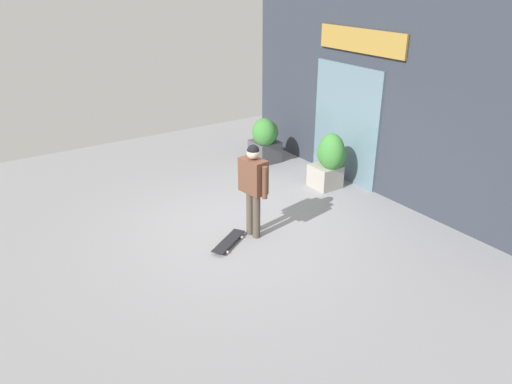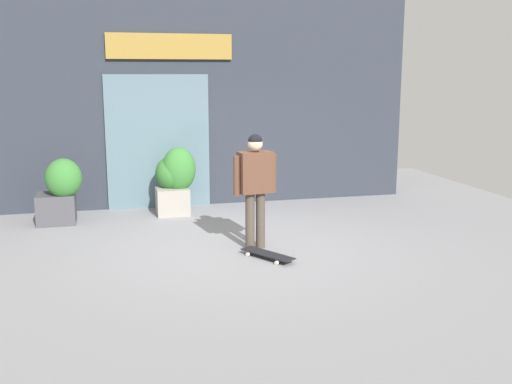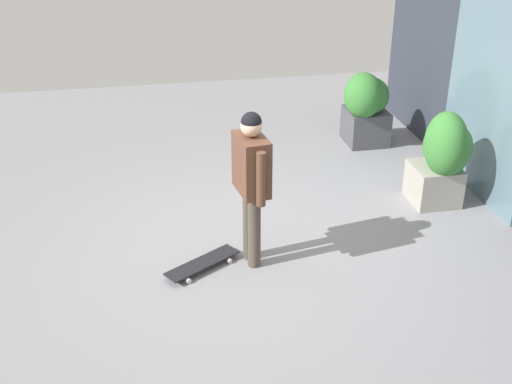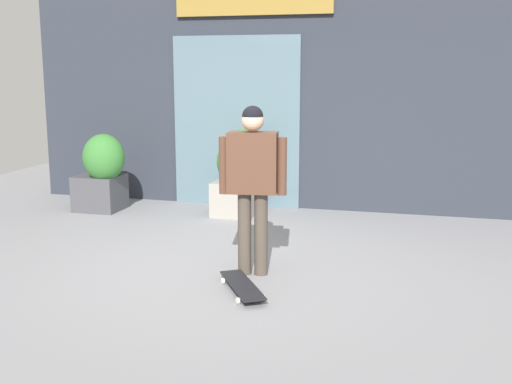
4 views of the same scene
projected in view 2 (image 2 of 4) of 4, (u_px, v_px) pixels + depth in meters
The scene contains 6 objects.
ground_plane at pixel (238, 247), 8.58m from camera, with size 12.00×12.00×0.00m, color gray.
building_facade at pixel (201, 100), 11.10m from camera, with size 7.96×0.31×3.96m.
skateboarder at pixel (255, 179), 8.33m from camera, with size 0.64×0.32×1.63m.
skateboard at pixel (268, 254), 8.03m from camera, with size 0.61×0.82×0.08m.
planter_box_left at pixel (60, 189), 9.81m from camera, with size 0.75×0.68×1.10m.
planter_box_right at pixel (176, 177), 10.53m from camera, with size 0.70×0.67×1.19m.
Camera 2 is at (-1.76, -8.08, 2.45)m, focal length 41.86 mm.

